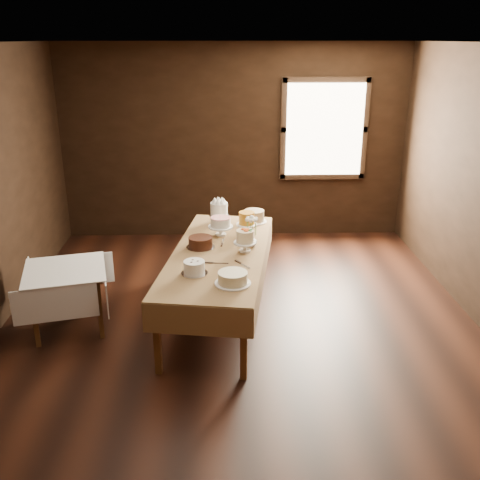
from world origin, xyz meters
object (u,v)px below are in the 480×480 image
cake_caramel (247,224)px  flower_vase (251,241)px  cake_chocolate (201,243)px  cake_swirl (194,268)px  cake_meringue (219,213)px  cake_flowers (245,242)px  display_table (219,257)px  cake_lattice (221,227)px  cake_server_c (223,241)px  cake_server_d (249,242)px  side_table (65,276)px  cake_speckled (254,216)px  cake_cream (233,278)px  cake_server_b (245,266)px  cake_server_a (221,263)px

cake_caramel → flower_vase: 0.38m
cake_chocolate → cake_swirl: cake_swirl is taller
cake_meringue → cake_flowers: 0.98m
display_table → cake_lattice: bearing=88.2°
display_table → cake_meringue: 0.95m
cake_swirl → cake_server_c: (0.27, 0.87, -0.06)m
cake_flowers → cake_server_d: (0.05, 0.26, -0.10)m
side_table → cake_flowers: (1.83, 0.20, 0.27)m
cake_speckled → flower_vase: bearing=-95.2°
cake_meringue → cake_cream: size_ratio=0.84×
cake_server_b → cake_server_d: same height
cake_swirl → cake_meringue: bearing=81.4°
cake_lattice → cake_meringue: bearing=92.6°
display_table → cake_flowers: size_ratio=10.08×
cake_caramel → flower_vase: bearing=-84.8°
cake_lattice → cake_caramel: (0.29, 0.02, 0.02)m
display_table → cake_cream: bearing=-80.8°
cake_lattice → cake_server_b: cake_lattice is taller
cake_lattice → cake_swirl: bearing=-102.9°
cake_swirl → cake_chocolate: bearing=87.2°
cake_flowers → flower_vase: cake_flowers is taller
display_table → cake_caramel: (0.31, 0.53, 0.17)m
cake_speckled → flower_vase: cake_speckled is taller
cake_flowers → cake_server_b: (-0.01, -0.39, -0.10)m
cake_meringue → cake_server_b: 1.36m
cake_meringue → cake_lattice: size_ratio=0.97×
cake_server_c → cake_server_a: bearing=-176.1°
cake_meringue → cake_speckled: cake_meringue is taller
cake_meringue → cake_server_b: (0.26, -1.33, -0.12)m
cake_lattice → cake_flowers: size_ratio=1.14×
cake_meringue → flower_vase: bearing=-66.1°
flower_vase → side_table: bearing=-169.5°
display_table → cake_lattice: cake_lattice is taller
cake_flowers → cake_server_c: cake_flowers is taller
cake_chocolate → cake_server_a: size_ratio=1.48×
cake_speckled → cake_server_d: cake_speckled is taller
cake_server_a → flower_vase: flower_vase is taller
cake_chocolate → cake_flowers: size_ratio=1.42×
cake_lattice → cake_caramel: size_ratio=1.05×
cake_meringue → flower_vase: size_ratio=2.29×
display_table → cake_cream: 0.81m
cake_server_a → cake_server_c: size_ratio=1.00×
cake_lattice → cake_cream: 1.30m
cake_speckled → cake_caramel: bearing=-104.0°
side_table → cake_server_b: (1.81, -0.19, 0.17)m
cake_flowers → cake_meringue: bearing=106.3°
flower_vase → cake_server_c: bearing=152.9°
display_table → cake_lattice: 0.53m
cake_server_d → cake_lattice: bearing=92.9°
flower_vase → cake_chocolate: bearing=-176.2°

